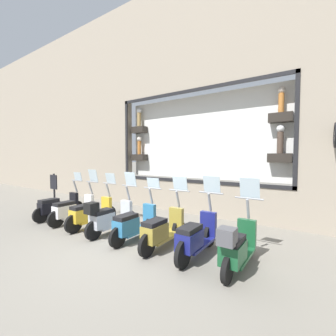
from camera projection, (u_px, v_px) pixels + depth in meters
The scene contains 11 objects.
ground_plane at pixel (128, 244), 5.51m from camera, with size 120.00×120.00×0.00m, color gray.
building_facade at pixel (195, 93), 8.27m from camera, with size 1.25×36.00×8.77m.
scooter_green_0 at pixel (237, 246), 4.19m from camera, with size 1.79×0.61×1.68m.
scooter_navy_1 at pixel (196, 237), 4.74m from camera, with size 1.81×0.61×1.68m.
scooter_olive_2 at pixel (162, 230), 5.22m from camera, with size 1.80×0.60×1.62m.
scooter_teal_3 at pixel (134, 224), 5.71m from camera, with size 1.80×0.61×1.54m.
scooter_silver_4 at pixel (108, 217), 6.15m from camera, with size 1.80×0.60×1.67m.
scooter_yellow_5 at pixel (90, 214), 6.69m from camera, with size 1.81×0.61×1.60m.
scooter_white_6 at pixel (72, 210), 7.18m from camera, with size 1.80×0.61×1.69m.
scooter_black_7 at pixel (57, 207), 7.67m from camera, with size 1.80×0.61×1.56m.
shop_sign_post at pixel (54, 192), 8.67m from camera, with size 0.36×0.45×1.48m.
Camera 1 is at (-3.94, -3.84, 2.15)m, focal length 24.00 mm.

